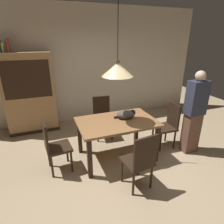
% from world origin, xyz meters
% --- Properties ---
extents(ground, '(10.00, 10.00, 0.00)m').
position_xyz_m(ground, '(0.00, 0.00, 0.00)').
color(ground, tan).
extents(back_wall, '(6.40, 0.10, 2.90)m').
position_xyz_m(back_wall, '(0.00, 2.65, 1.45)').
color(back_wall, beige).
rests_on(back_wall, ground).
extents(dining_table, '(1.40, 0.90, 0.75)m').
position_xyz_m(dining_table, '(0.03, 0.56, 0.65)').
color(dining_table, olive).
rests_on(dining_table, ground).
extents(chair_near_front, '(0.44, 0.44, 0.93)m').
position_xyz_m(chair_near_front, '(0.04, -0.32, 0.51)').
color(chair_near_front, black).
rests_on(chair_near_front, ground).
extents(chair_right_side, '(0.43, 0.43, 0.93)m').
position_xyz_m(chair_right_side, '(1.16, 0.55, 0.51)').
color(chair_right_side, black).
rests_on(chair_right_side, ground).
extents(chair_far_back, '(0.44, 0.44, 0.93)m').
position_xyz_m(chair_far_back, '(0.04, 1.44, 0.51)').
color(chair_far_back, black).
rests_on(chair_far_back, ground).
extents(chair_left_side, '(0.43, 0.43, 0.93)m').
position_xyz_m(chair_left_side, '(-1.10, 0.55, 0.51)').
color(chair_left_side, black).
rests_on(chair_left_side, ground).
extents(cat_sleeping, '(0.39, 0.27, 0.16)m').
position_xyz_m(cat_sleeping, '(0.24, 0.61, 0.83)').
color(cat_sleeping, '#4C4742').
rests_on(cat_sleeping, dining_table).
extents(pendant_lamp, '(0.52, 0.52, 1.30)m').
position_xyz_m(pendant_lamp, '(0.03, 0.56, 1.66)').
color(pendant_lamp, beige).
extents(hutch_bookcase, '(1.12, 0.45, 1.85)m').
position_xyz_m(hutch_bookcase, '(-1.43, 2.32, 0.89)').
color(hutch_bookcase, '#A87A4C').
rests_on(hutch_bookcase, ground).
extents(book_yellow_short, '(0.04, 0.20, 0.18)m').
position_xyz_m(book_yellow_short, '(-1.78, 2.32, 1.94)').
color(book_yellow_short, gold).
rests_on(book_yellow_short, hutch_bookcase).
extents(book_green_slim, '(0.03, 0.20, 0.26)m').
position_xyz_m(book_green_slim, '(-1.73, 2.32, 1.98)').
color(book_green_slim, '#427A4C').
rests_on(book_green_slim, hutch_bookcase).
extents(book_red_tall, '(0.04, 0.22, 0.28)m').
position_xyz_m(book_red_tall, '(-1.68, 2.32, 1.99)').
color(book_red_tall, '#B73833').
rests_on(book_red_tall, hutch_bookcase).
extents(person_standing, '(0.36, 0.22, 1.61)m').
position_xyz_m(person_standing, '(1.47, 0.24, 0.81)').
color(person_standing, brown).
rests_on(person_standing, ground).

